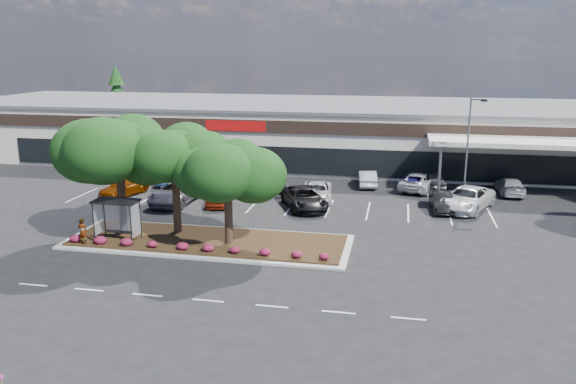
% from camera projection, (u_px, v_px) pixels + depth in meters
% --- Properties ---
extents(ground, '(160.00, 160.00, 0.00)m').
position_uv_depth(ground, '(218.00, 269.00, 31.38)').
color(ground, black).
rests_on(ground, ground).
extents(retail_store, '(80.40, 25.20, 6.25)m').
position_uv_depth(retail_store, '(314.00, 130.00, 62.81)').
color(retail_store, silver).
rests_on(retail_store, ground).
extents(landscape_island, '(18.00, 6.00, 0.26)m').
position_uv_depth(landscape_island, '(208.00, 241.00, 35.53)').
color(landscape_island, '#ACABA6').
rests_on(landscape_island, ground).
extents(lane_markings, '(33.12, 20.06, 0.01)m').
position_uv_depth(lane_markings, '(261.00, 216.00, 41.31)').
color(lane_markings, silver).
rests_on(lane_markings, ground).
extents(shrub_row, '(17.00, 0.80, 0.50)m').
position_uv_depth(shrub_row, '(196.00, 247.00, 33.44)').
color(shrub_row, maroon).
rests_on(shrub_row, landscape_island).
extents(bus_shelter, '(2.75, 1.55, 2.59)m').
position_uv_depth(bus_shelter, '(118.00, 208.00, 35.05)').
color(bus_shelter, black).
rests_on(bus_shelter, landscape_island).
extents(island_tree_west, '(7.20, 7.20, 7.89)m').
position_uv_depth(island_tree_west, '(120.00, 173.00, 36.15)').
color(island_tree_west, '#10340E').
rests_on(island_tree_west, landscape_island).
extents(island_tree_mid, '(6.60, 6.60, 7.32)m').
position_uv_depth(island_tree_mid, '(175.00, 177.00, 36.22)').
color(island_tree_mid, '#10340E').
rests_on(island_tree_mid, landscape_island).
extents(island_tree_east, '(5.80, 5.80, 6.50)m').
position_uv_depth(island_tree_east, '(228.00, 192.00, 34.13)').
color(island_tree_east, '#10340E').
rests_on(island_tree_east, landscape_island).
extents(conifer_north_west, '(4.40, 4.40, 10.00)m').
position_uv_depth(conifer_north_west, '(118.00, 100.00, 79.61)').
color(conifer_north_west, '#10340E').
rests_on(conifer_north_west, ground).
extents(person_waiting, '(0.62, 0.44, 1.63)m').
position_uv_depth(person_waiting, '(83.00, 231.00, 34.51)').
color(person_waiting, '#594C47').
rests_on(person_waiting, landscape_island).
extents(light_pole, '(1.43, 0.55, 8.38)m').
position_uv_depth(light_pole, '(468.00, 158.00, 44.03)').
color(light_pole, '#ACABA6').
rests_on(light_pole, ground).
extents(survey_stake, '(0.07, 0.14, 0.95)m').
position_uv_depth(survey_stake, '(2.00, 383.00, 19.56)').
color(survey_stake, '#9C7951').
rests_on(survey_stake, ground).
extents(car_0, '(3.29, 5.23, 1.41)m').
position_uv_depth(car_0, '(124.00, 187.00, 47.09)').
color(car_0, '#6A2903').
rests_on(car_0, ground).
extents(car_1, '(3.00, 6.14, 1.68)m').
position_uv_depth(car_1, '(176.00, 192.00, 44.81)').
color(car_1, '#5C5B63').
rests_on(car_1, ground).
extents(car_3, '(2.77, 4.88, 1.56)m').
position_uv_depth(car_3, '(219.00, 194.00, 44.42)').
color(car_3, '#99280F').
rests_on(car_3, ground).
extents(car_4, '(3.03, 5.53, 1.47)m').
position_uv_depth(car_4, '(317.00, 192.00, 45.39)').
color(car_4, '#B3B3B3').
rests_on(car_4, ground).
extents(car_5, '(4.78, 6.35, 1.60)m').
position_uv_depth(car_5, '(304.00, 198.00, 43.29)').
color(car_5, black).
rests_on(car_5, ground).
extents(car_6, '(1.71, 4.31, 1.39)m').
position_uv_depth(car_6, '(442.00, 202.00, 42.65)').
color(car_6, black).
rests_on(car_6, ground).
extents(car_8, '(5.16, 6.80, 1.72)m').
position_uv_depth(car_8, '(467.00, 199.00, 42.87)').
color(car_8, silver).
rests_on(car_8, ground).
extents(car_9, '(2.51, 4.67, 1.46)m').
position_uv_depth(car_9, '(181.00, 178.00, 50.26)').
color(car_9, '#81440B').
rests_on(car_9, ground).
extents(car_10, '(2.54, 4.75, 1.49)m').
position_uv_depth(car_10, '(169.00, 176.00, 51.02)').
color(car_10, navy).
rests_on(car_10, ground).
extents(car_11, '(3.65, 5.34, 1.67)m').
position_uv_depth(car_11, '(230.00, 171.00, 52.61)').
color(car_11, black).
rests_on(car_11, ground).
extents(car_12, '(3.31, 4.99, 1.34)m').
position_uv_depth(car_12, '(276.00, 182.00, 49.17)').
color(car_12, slate).
rests_on(car_12, ground).
extents(car_13, '(2.07, 4.54, 1.44)m').
position_uv_depth(car_13, '(367.00, 178.00, 50.33)').
color(car_13, '#A6ABB3').
rests_on(car_13, ground).
extents(car_14, '(3.25, 5.05, 1.36)m').
position_uv_depth(car_14, '(415.00, 182.00, 49.11)').
color(car_14, navy).
rests_on(car_14, ground).
extents(car_15, '(3.82, 5.99, 1.54)m').
position_uv_depth(car_15, '(418.00, 181.00, 48.89)').
color(car_15, silver).
rests_on(car_15, ground).
extents(car_16, '(2.26, 4.49, 1.47)m').
position_uv_depth(car_16, '(434.00, 180.00, 49.64)').
color(car_16, '#515158').
rests_on(car_16, ground).
extents(car_17, '(2.00, 4.90, 1.42)m').
position_uv_depth(car_17, '(510.00, 186.00, 47.55)').
color(car_17, '#9C9EA6').
rests_on(car_17, ground).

